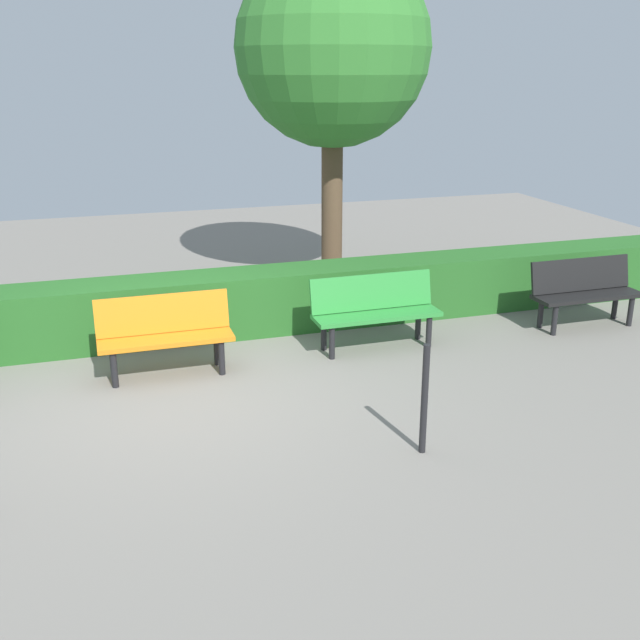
{
  "coord_description": "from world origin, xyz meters",
  "views": [
    {
      "loc": [
        0.72,
        7.05,
        3.18
      ],
      "look_at": [
        -1.59,
        -0.29,
        0.55
      ],
      "focal_mm": 41.58,
      "sensor_mm": 36.0,
      "label": 1
    }
  ],
  "objects_px": {
    "bench_green": "(375,308)",
    "tree_near": "(333,49)",
    "bench_orange": "(165,332)",
    "bench_black": "(585,289)"
  },
  "relations": [
    {
      "from": "tree_near",
      "to": "bench_orange",
      "type": "bearing_deg",
      "value": 44.42
    },
    {
      "from": "bench_black",
      "to": "tree_near",
      "type": "height_order",
      "value": "tree_near"
    },
    {
      "from": "bench_orange",
      "to": "tree_near",
      "type": "xyz_separation_m",
      "value": [
        -2.81,
        -2.75,
        2.94
      ]
    },
    {
      "from": "bench_orange",
      "to": "tree_near",
      "type": "height_order",
      "value": "tree_near"
    },
    {
      "from": "bench_green",
      "to": "tree_near",
      "type": "height_order",
      "value": "tree_near"
    },
    {
      "from": "bench_green",
      "to": "tree_near",
      "type": "xyz_separation_m",
      "value": [
        -0.35,
        -2.67,
        2.94
      ]
    },
    {
      "from": "bench_black",
      "to": "bench_orange",
      "type": "relative_size",
      "value": 1.01
    },
    {
      "from": "bench_black",
      "to": "bench_orange",
      "type": "distance_m",
      "value": 5.32
    },
    {
      "from": "bench_orange",
      "to": "bench_green",
      "type": "bearing_deg",
      "value": -178.12
    },
    {
      "from": "bench_black",
      "to": "bench_green",
      "type": "distance_m",
      "value": 2.86
    }
  ]
}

